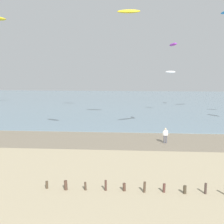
% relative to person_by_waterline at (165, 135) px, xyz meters
% --- Properties ---
extents(wet_sand_strip, '(120.00, 8.57, 0.01)m').
position_rel_person_by_waterline_xyz_m(wet_sand_strip, '(-8.00, 0.93, -0.91)').
color(wet_sand_strip, '#7A6D59').
rests_on(wet_sand_strip, ground).
extents(sea, '(160.00, 70.00, 0.10)m').
position_rel_person_by_waterline_xyz_m(sea, '(-8.00, 40.22, -0.87)').
color(sea, slate).
rests_on(sea, ground).
extents(groyne_mid, '(13.50, 0.37, 0.74)m').
position_rel_person_by_waterline_xyz_m(groyne_mid, '(-2.53, -13.61, -0.61)').
color(groyne_mid, '#47392A').
rests_on(groyne_mid, ground).
extents(person_by_waterline, '(0.57, 0.26, 1.71)m').
position_rel_person_by_waterline_xyz_m(person_by_waterline, '(0.00, 0.00, 0.00)').
color(person_by_waterline, '#4C4C56').
rests_on(person_by_waterline, ground).
extents(kite_aloft_2, '(1.18, 2.21, 0.53)m').
position_rel_person_by_waterline_xyz_m(kite_aloft_2, '(1.17, 5.10, 10.13)').
color(kite_aloft_2, purple).
extents(kite_aloft_5, '(2.14, 2.05, 0.58)m').
position_rel_person_by_waterline_xyz_m(kite_aloft_5, '(2.76, 22.21, 6.60)').
color(kite_aloft_5, white).
extents(kite_aloft_9, '(3.15, 1.16, 0.74)m').
position_rel_person_by_waterline_xyz_m(kite_aloft_9, '(-4.37, 9.26, 14.82)').
color(kite_aloft_9, yellow).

